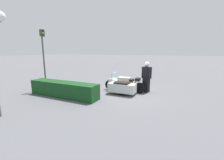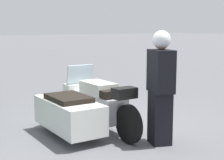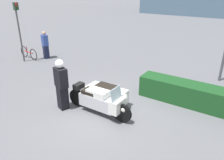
% 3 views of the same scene
% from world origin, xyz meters
% --- Properties ---
extents(ground_plane, '(160.00, 160.00, 0.00)m').
position_xyz_m(ground_plane, '(0.00, 0.00, 0.00)').
color(ground_plane, slate).
extents(police_motorcycle, '(2.60, 1.31, 1.16)m').
position_xyz_m(police_motorcycle, '(0.21, 0.25, 0.46)').
color(police_motorcycle, black).
rests_on(police_motorcycle, ground).
extents(officer_rider, '(0.58, 0.45, 1.86)m').
position_xyz_m(officer_rider, '(-1.08, -0.55, 0.98)').
color(officer_rider, black).
rests_on(officer_rider, ground).
extents(hedge_bush_curbside, '(4.16, 0.82, 0.82)m').
position_xyz_m(hedge_bush_curbside, '(2.83, 2.28, 0.41)').
color(hedge_bush_curbside, '#19471E').
rests_on(hedge_bush_curbside, ground).
extents(traffic_light_near, '(0.22, 0.28, 3.73)m').
position_xyz_m(traffic_light_near, '(4.76, 1.76, 2.43)').
color(traffic_light_near, '#4C4C4C').
rests_on(traffic_light_near, ground).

